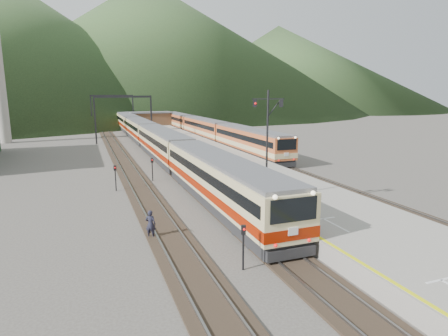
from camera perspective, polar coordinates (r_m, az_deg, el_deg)
name	(u,v)px	position (r m, az deg, el deg)	size (l,w,h in m)	color
ground	(349,311)	(16.49, 18.51, -19.91)	(400.00, 400.00, 0.00)	#47423D
track_main	(158,155)	(52.25, -10.01, 2.01)	(2.60, 200.00, 0.23)	black
track_far	(121,157)	(51.60, -15.47, 1.65)	(2.60, 200.00, 0.23)	black
track_second	(235,150)	(55.46, 1.75, 2.71)	(2.60, 200.00, 0.23)	black
platform	(201,151)	(51.57, -3.48, 2.53)	(8.00, 100.00, 1.00)	gray
gantry_near	(123,110)	(66.11, -15.07, 8.54)	(9.55, 0.25, 8.00)	black
gantry_far	(112,105)	(91.01, -16.65, 9.12)	(9.55, 0.25, 8.00)	black
station_shed	(151,118)	(90.17, -11.05, 7.45)	(9.40, 4.40, 3.10)	brown
hill_a	(6,44)	(204.23, -30.29, 15.94)	(180.00, 180.00, 60.00)	#2A4222
hill_b	(147,45)	(245.65, -11.72, 17.94)	(220.00, 220.00, 75.00)	#2A4222
hill_c	(278,67)	(251.45, 8.16, 15.04)	(160.00, 160.00, 50.00)	#2A4222
main_train	(149,134)	(59.01, -11.38, 5.05)	(3.13, 85.65, 3.82)	#CDBB84
second_train	(205,129)	(69.05, -2.91, 6.03)	(2.90, 59.43, 3.54)	#BF5A2E
signal_mast	(267,134)	(26.05, 6.62, 5.14)	(2.10, 0.84, 7.61)	black
short_signal_a	(243,241)	(18.17, 2.96, -11.09)	(0.26, 0.21, 2.27)	black
short_signal_b	(152,166)	(36.69, -10.88, 0.26)	(0.26, 0.22, 2.27)	black
short_signal_c	(115,175)	(33.71, -16.23, -0.97)	(0.23, 0.18, 2.27)	black
worker	(151,224)	(22.55, -11.12, -8.41)	(0.62, 0.41, 1.71)	black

